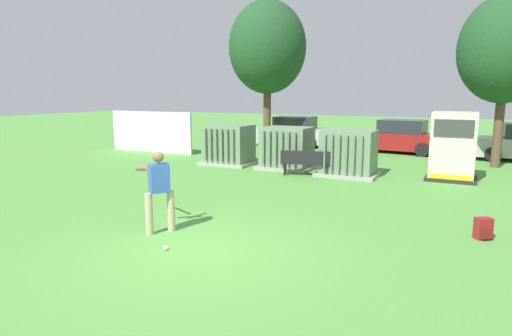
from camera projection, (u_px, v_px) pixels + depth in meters
name	position (u px, v px, depth m)	size (l,w,h in m)	color
ground_plane	(199.00, 251.00, 8.22)	(96.00, 96.00, 0.00)	#51933D
fence_panel	(151.00, 132.00, 21.63)	(4.80, 0.12, 2.00)	silver
transformer_west	(229.00, 145.00, 18.03)	(2.10, 1.70, 1.62)	#9E9B93
transformer_mid_west	(287.00, 149.00, 16.93)	(2.10, 1.70, 1.62)	#9E9B93
transformer_mid_east	(349.00, 154.00, 15.56)	(2.10, 1.70, 1.62)	#9E9B93
generator_enclosure	(453.00, 147.00, 14.69)	(1.60, 1.40, 2.30)	#262626
park_bench	(306.00, 161.00, 15.45)	(1.84, 0.81, 0.92)	black
batter	(158.00, 187.00, 9.19)	(1.47, 1.11, 1.74)	tan
sports_ball	(166.00, 248.00, 8.26)	(0.09, 0.09, 0.09)	white
backpack	(484.00, 229.00, 8.86)	(0.38, 0.37, 0.44)	maroon
tree_left	(267.00, 48.00, 22.27)	(3.95, 3.95, 7.55)	brown
tree_center_left	(506.00, 49.00, 16.59)	(3.47, 3.47, 6.63)	brown
parked_car_leftmost	(293.00, 132.00, 24.22)	(4.28, 2.09, 1.62)	#B2B2B7
parked_car_left_of_center	(399.00, 137.00, 21.46)	(4.34, 2.21, 1.62)	maroon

